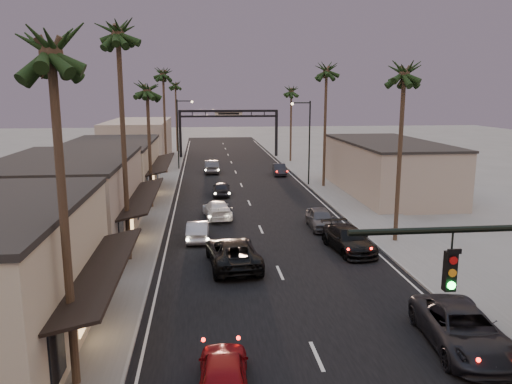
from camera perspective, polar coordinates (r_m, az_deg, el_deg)
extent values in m
plane|color=slate|center=(48.19, -1.12, -0.50)|extent=(200.00, 200.00, 0.00)
cube|color=black|center=(53.08, -1.60, 0.61)|extent=(14.00, 120.00, 0.02)
cube|color=slate|center=(60.03, -11.23, 1.69)|extent=(5.00, 92.00, 0.12)
cube|color=slate|center=(61.34, 6.75, 2.04)|extent=(5.00, 92.00, 0.12)
cube|color=#A49383|center=(34.88, -20.74, -1.18)|extent=(8.00, 14.00, 5.50)
cube|color=#C1B393|center=(50.32, -16.27, 2.45)|extent=(8.00, 16.00, 5.00)
cube|color=#A49383|center=(72.85, -13.22, 5.60)|extent=(8.00, 20.00, 6.00)
cube|color=#A49383|center=(50.91, 14.78, 2.63)|extent=(8.00, 18.00, 5.00)
cube|color=black|center=(13.22, 21.28, -8.43)|extent=(0.28, 0.22, 1.00)
cube|color=black|center=(77.32, -8.65, 6.46)|extent=(0.40, 0.40, 7.00)
cube|color=black|center=(78.11, 2.34, 6.62)|extent=(0.40, 0.40, 7.00)
cube|color=black|center=(77.15, -3.16, 9.24)|extent=(15.20, 0.35, 0.35)
cube|color=black|center=(77.19, -3.15, 8.64)|extent=(15.20, 0.30, 0.30)
cube|color=beige|center=(77.15, -3.15, 8.94)|extent=(4.20, 0.12, 1.00)
cylinder|color=black|center=(53.49, 6.12, 5.50)|extent=(0.16, 0.16, 9.00)
cylinder|color=black|center=(53.03, 5.14, 10.12)|extent=(2.00, 0.12, 0.12)
sphere|color=#FFD899|center=(52.86, 4.17, 10.02)|extent=(0.30, 0.30, 0.30)
cylinder|color=black|center=(65.28, -8.91, 6.46)|extent=(0.16, 0.16, 9.00)
cylinder|color=black|center=(65.03, -8.14, 10.26)|extent=(2.00, 0.12, 0.12)
sphere|color=#FFD899|center=(65.01, -7.33, 10.19)|extent=(0.30, 0.30, 0.30)
cylinder|color=#38281C|center=(17.15, -21.01, -4.13)|extent=(0.28, 0.28, 11.00)
sphere|color=black|center=(16.69, -22.54, 16.53)|extent=(3.20, 3.20, 3.20)
cylinder|color=#38281C|center=(29.52, -14.85, 4.42)|extent=(0.28, 0.28, 13.00)
sphere|color=black|center=(29.57, -15.57, 18.20)|extent=(3.20, 3.20, 3.20)
cylinder|color=#38281C|center=(43.49, -12.06, 4.65)|extent=(0.28, 0.28, 10.00)
sphere|color=black|center=(43.23, -12.37, 12.04)|extent=(3.20, 3.20, 3.20)
cylinder|color=#38281C|center=(62.27, -10.38, 7.57)|extent=(0.28, 0.28, 12.00)
sphere|color=black|center=(62.21, -10.60, 13.64)|extent=(3.20, 3.20, 3.20)
cylinder|color=#38281C|center=(33.80, 16.07, 3.47)|extent=(0.28, 0.28, 11.00)
sphere|color=black|center=(33.57, 16.65, 13.84)|extent=(3.20, 3.20, 3.20)
cylinder|color=#38281C|center=(52.71, 7.88, 7.01)|extent=(0.28, 0.28, 12.00)
sphere|color=black|center=(52.64, 8.08, 14.19)|extent=(3.20, 3.20, 3.20)
cylinder|color=#38281C|center=(72.29, 4.00, 7.42)|extent=(0.28, 0.28, 10.00)
sphere|color=black|center=(72.14, 4.07, 11.86)|extent=(3.20, 3.20, 3.20)
cylinder|color=#38281C|center=(85.20, -9.08, 8.23)|extent=(0.28, 0.28, 11.00)
sphere|color=black|center=(85.11, -9.21, 12.33)|extent=(3.20, 3.20, 3.20)
imported|color=maroon|center=(17.64, -3.74, -19.90)|extent=(1.90, 4.27, 1.43)
imported|color=black|center=(28.88, -2.67, -6.92)|extent=(3.22, 6.12, 1.64)
imported|color=#A7A6AC|center=(34.14, -6.67, -4.38)|extent=(1.56, 4.07, 1.32)
imported|color=silver|center=(39.89, -4.45, -1.99)|extent=(2.48, 4.99, 1.39)
imported|color=black|center=(48.52, -3.98, 0.38)|extent=(1.81, 4.08, 1.36)
imported|color=#45454A|center=(62.49, -5.10, 2.92)|extent=(1.78, 4.84, 1.58)
imported|color=black|center=(21.67, 22.53, -14.26)|extent=(3.19, 6.01, 1.61)
imported|color=black|center=(32.08, 10.53, -5.35)|extent=(2.77, 5.46, 1.52)
imported|color=#46464B|center=(37.07, 7.38, -3.01)|extent=(1.90, 4.42, 1.48)
imported|color=black|center=(60.60, 2.69, 2.58)|extent=(1.68, 4.19, 1.36)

